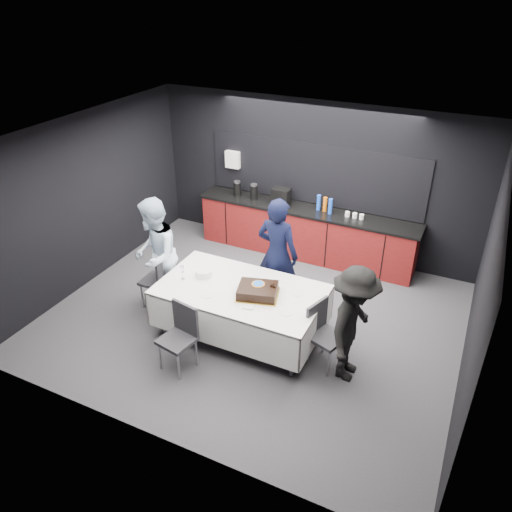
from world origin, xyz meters
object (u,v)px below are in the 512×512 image
(chair_near, at_px, (181,332))
(plate_stack, at_px, (204,273))
(person_center, at_px, (277,254))
(person_right, at_px, (353,325))
(cake_assembly, at_px, (258,291))
(chair_right, at_px, (323,330))
(champagne_flute, at_px, (182,270))
(party_table, at_px, (241,297))
(person_left, at_px, (155,255))
(chair_left, at_px, (160,277))

(chair_near, bearing_deg, plate_stack, 102.72)
(person_center, height_order, person_right, person_center)
(cake_assembly, bearing_deg, person_center, 96.83)
(chair_right, bearing_deg, plate_stack, 175.66)
(person_right, bearing_deg, champagne_flute, 91.17)
(party_table, height_order, person_center, person_center)
(champagne_flute, bearing_deg, cake_assembly, 4.97)
(party_table, xyz_separation_m, chair_right, (1.25, -0.07, -0.11))
(party_table, relative_size, champagne_flute, 10.36)
(party_table, height_order, plate_stack, plate_stack)
(plate_stack, bearing_deg, person_left, 178.18)
(chair_left, bearing_deg, party_table, -2.90)
(party_table, xyz_separation_m, champagne_flute, (-0.87, -0.14, 0.30))
(plate_stack, height_order, person_center, person_center)
(person_left, bearing_deg, person_center, 89.41)
(plate_stack, xyz_separation_m, person_left, (-0.87, 0.03, 0.07))
(champagne_flute, relative_size, person_left, 0.12)
(party_table, height_order, person_right, person_right)
(cake_assembly, xyz_separation_m, person_left, (-1.79, 0.14, 0.05))
(cake_assembly, height_order, person_right, person_right)
(party_table, relative_size, cake_assembly, 3.45)
(cake_assembly, height_order, person_center, person_center)
(cake_assembly, distance_m, plate_stack, 0.93)
(person_left, bearing_deg, chair_near, 20.90)
(plate_stack, relative_size, person_right, 0.15)
(chair_left, bearing_deg, person_right, -4.22)
(chair_right, distance_m, person_right, 0.50)
(plate_stack, bearing_deg, party_table, -6.32)
(chair_near, distance_m, person_center, 1.95)
(champagne_flute, bearing_deg, plate_stack, 42.07)
(party_table, distance_m, champagne_flute, 0.93)
(chair_right, bearing_deg, person_left, 176.45)
(plate_stack, xyz_separation_m, chair_near, (0.23, -1.00, -0.30))
(chair_right, height_order, person_left, person_left)
(person_center, bearing_deg, person_right, 148.89)
(champagne_flute, height_order, chair_right, champagne_flute)
(chair_right, bearing_deg, person_right, -11.46)
(party_table, bearing_deg, chair_left, 177.10)
(cake_assembly, relative_size, person_right, 0.41)
(champagne_flute, height_order, person_left, person_left)
(cake_assembly, height_order, chair_left, cake_assembly)
(cake_assembly, bearing_deg, chair_right, -2.12)
(chair_right, relative_size, person_center, 0.50)
(cake_assembly, relative_size, chair_near, 0.73)
(plate_stack, bearing_deg, champagne_flute, -137.93)
(party_table, xyz_separation_m, chair_left, (-1.45, 0.07, -0.11))
(person_right, bearing_deg, person_center, 56.38)
(champagne_flute, xyz_separation_m, chair_right, (2.12, 0.06, -0.40))
(champagne_flute, bearing_deg, chair_left, 160.11)
(cake_assembly, xyz_separation_m, chair_right, (0.97, -0.04, -0.32))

